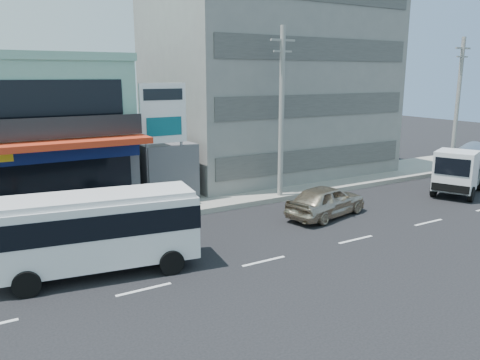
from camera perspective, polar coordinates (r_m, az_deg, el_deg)
name	(u,v)px	position (r m, az deg, el deg)	size (l,w,h in m)	color
ground	(264,261)	(19.08, 2.92, -9.87)	(120.00, 120.00, 0.00)	black
sidewalk	(247,192)	(29.21, 0.90, -1.50)	(70.00, 5.00, 0.30)	gray
shop_building	(4,137)	(28.87, -26.87, 4.73)	(12.40, 11.70, 8.00)	#4E4D53
concrete_building	(267,79)	(35.65, 3.26, 12.18)	(16.00, 12.00, 14.00)	gray
gap_structure	(156,168)	(28.95, -10.19, 1.41)	(3.00, 6.00, 3.50)	#4E4D53
satellite_dish	(161,141)	(27.72, -9.62, 4.77)	(1.50, 1.50, 0.15)	slate
billboard	(163,120)	(25.72, -9.32, 7.21)	(2.60, 0.18, 6.90)	gray
utility_pole_near	(281,113)	(27.21, 5.07, 8.08)	(1.60, 0.30, 10.00)	#999993
utility_pole_far	(457,105)	(38.73, 24.97, 8.33)	(1.60, 0.30, 10.00)	#999993
minibus	(97,227)	(18.18, -17.00, -5.47)	(7.56, 3.40, 3.05)	white
sedan	(326,201)	(25.02, 10.46, -2.49)	(2.01, 5.00, 1.70)	#BBAA8F
tanker_truck	(463,167)	(33.14, 25.52, 1.42)	(7.53, 4.90, 2.88)	white
motorcycle_rider	(37,241)	(20.82, -23.52, -6.88)	(1.79, 1.01, 2.17)	#50180B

